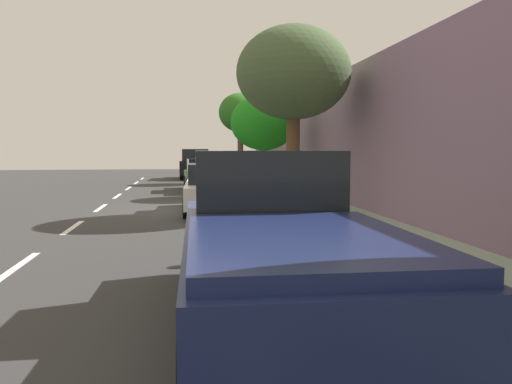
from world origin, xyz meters
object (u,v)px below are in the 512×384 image
object	(u,v)px
street_tree_mid_block	(293,74)
street_tree_corner	(240,114)
parked_sedan_green_mid	(204,175)
street_tree_far_end	(264,123)
bicycle_at_curb	(266,232)
parked_pickup_dark_blue_nearest	(276,246)
parked_sedan_white_second	(214,188)
cyclist_with_backpack	(282,198)
parked_suv_black_far	(196,163)

from	to	relation	value
street_tree_mid_block	street_tree_corner	size ratio (longest dim) A/B	1.08
parked_sedan_green_mid	street_tree_far_end	bearing A→B (deg)	-53.06
parked_sedan_green_mid	street_tree_mid_block	distance (m)	9.64
bicycle_at_curb	street_tree_mid_block	distance (m)	7.04
parked_pickup_dark_blue_nearest	street_tree_far_end	bearing A→B (deg)	81.20
parked_sedan_white_second	street_tree_far_end	world-z (taller)	street_tree_far_end
street_tree_far_end	street_tree_corner	size ratio (longest dim) A/B	0.80
parked_sedan_green_mid	bicycle_at_curb	distance (m)	14.30
parked_pickup_dark_blue_nearest	street_tree_far_end	size ratio (longest dim) A/B	1.29
street_tree_mid_block	street_tree_far_end	bearing A→B (deg)	90.00
street_tree_far_end	street_tree_corner	distance (m)	8.58
parked_sedan_green_mid	parked_pickup_dark_blue_nearest	bearing A→B (deg)	-89.93
parked_pickup_dark_blue_nearest	cyclist_with_backpack	bearing A→B (deg)	77.35
parked_pickup_dark_blue_nearest	street_tree_mid_block	xyz separation A→B (m)	(2.33, 9.50, 3.34)
parked_pickup_dark_blue_nearest	street_tree_corner	bearing A→B (deg)	84.35
parked_sedan_white_second	street_tree_far_end	size ratio (longest dim) A/B	1.08
parked_suv_black_far	street_tree_corner	world-z (taller)	street_tree_corner
cyclist_with_backpack	street_tree_corner	distance (m)	20.41
parked_sedan_green_mid	street_tree_far_end	world-z (taller)	street_tree_far_end
cyclist_with_backpack	street_tree_mid_block	size ratio (longest dim) A/B	0.32
street_tree_mid_block	parked_sedan_white_second	bearing A→B (deg)	165.74
cyclist_with_backpack	parked_sedan_white_second	bearing A→B (deg)	97.11
parked_suv_black_far	bicycle_at_curb	bearing A→B (deg)	-88.31
parked_pickup_dark_blue_nearest	parked_sedan_green_mid	bearing A→B (deg)	90.07
parked_sedan_green_mid	parked_sedan_white_second	bearing A→B (deg)	-90.27
street_tree_far_end	parked_sedan_green_mid	bearing A→B (deg)	126.94
parked_sedan_green_mid	cyclist_with_backpack	bearing A→B (deg)	-86.92
parked_pickup_dark_blue_nearest	cyclist_with_backpack	size ratio (longest dim) A/B	3.01
cyclist_with_backpack	street_tree_far_end	world-z (taller)	street_tree_far_end
parked_pickup_dark_blue_nearest	parked_sedan_white_second	world-z (taller)	parked_pickup_dark_blue_nearest
parked_pickup_dark_blue_nearest	cyclist_with_backpack	distance (m)	3.53
parked_sedan_green_mid	cyclist_with_backpack	xyz separation A→B (m)	(0.79, -14.74, 0.34)
street_tree_far_end	street_tree_mid_block	bearing A→B (deg)	-90.00
parked_sedan_white_second	bicycle_at_curb	xyz separation A→B (m)	(0.61, -6.22, -0.36)
parked_pickup_dark_blue_nearest	cyclist_with_backpack	world-z (taller)	parked_pickup_dark_blue_nearest
parked_pickup_dark_blue_nearest	parked_suv_black_far	bearing A→B (deg)	90.33
parked_pickup_dark_blue_nearest	parked_sedan_white_second	xyz separation A→B (m)	(-0.06, 10.11, -0.15)
parked_suv_black_far	street_tree_mid_block	bearing A→B (deg)	-82.28
parked_sedan_white_second	parked_suv_black_far	distance (m)	17.79
cyclist_with_backpack	street_tree_corner	size ratio (longest dim) A/B	0.35
street_tree_far_end	street_tree_corner	world-z (taller)	street_tree_corner
parked_sedan_green_mid	bicycle_at_curb	xyz separation A→B (m)	(0.57, -14.29, -0.36)
parked_sedan_white_second	parked_sedan_green_mid	bearing A→B (deg)	89.73
street_tree_mid_block	parked_suv_black_far	bearing A→B (deg)	97.72
street_tree_corner	parked_sedan_green_mid	bearing A→B (deg)	-113.57
parked_suv_black_far	bicycle_at_curb	distance (m)	24.03
bicycle_at_curb	street_tree_far_end	distance (m)	11.61
cyclist_with_backpack	street_tree_far_end	bearing A→B (deg)	82.35
parked_suv_black_far	parked_sedan_white_second	bearing A→B (deg)	-89.68
bicycle_at_curb	street_tree_corner	distance (m)	20.10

